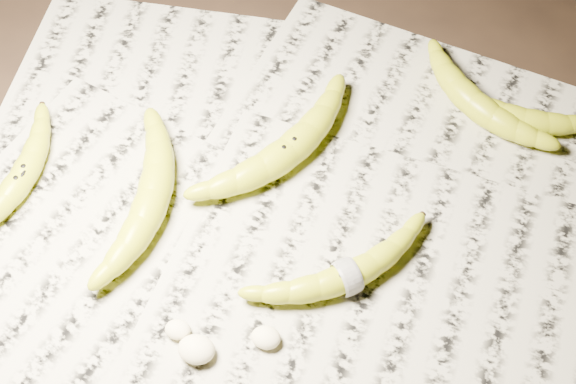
% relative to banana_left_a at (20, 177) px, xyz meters
% --- Properties ---
extents(ground, '(3.00, 3.00, 0.00)m').
position_rel_banana_left_a_xyz_m(ground, '(0.32, -0.00, -0.02)').
color(ground, black).
rests_on(ground, ground).
extents(newspaper_patch, '(0.90, 0.70, 0.01)m').
position_rel_banana_left_a_xyz_m(newspaper_patch, '(0.32, 0.02, -0.02)').
color(newspaper_patch, '#ACA893').
rests_on(newspaper_patch, ground).
extents(banana_left_a, '(0.07, 0.19, 0.03)m').
position_rel_banana_left_a_xyz_m(banana_left_a, '(0.00, 0.00, 0.00)').
color(banana_left_a, '#ADB817').
rests_on(banana_left_a, newspaper_patch).
extents(banana_left_b, '(0.08, 0.22, 0.04)m').
position_rel_banana_left_a_xyz_m(banana_left_b, '(0.16, 0.01, 0.00)').
color(banana_left_b, '#ADB817').
rests_on(banana_left_b, newspaper_patch).
extents(banana_center, '(0.18, 0.23, 0.04)m').
position_rel_banana_left_a_xyz_m(banana_center, '(0.30, 0.11, 0.00)').
color(banana_center, '#ADB817').
rests_on(banana_center, newspaper_patch).
extents(banana_taped, '(0.19, 0.17, 0.03)m').
position_rel_banana_left_a_xyz_m(banana_taped, '(0.41, -0.03, 0.00)').
color(banana_taped, '#ADB817').
rests_on(banana_taped, newspaper_patch).
extents(banana_upper_a, '(0.19, 0.16, 0.04)m').
position_rel_banana_left_a_xyz_m(banana_upper_a, '(0.51, 0.25, 0.00)').
color(banana_upper_a, '#ADB817').
rests_on(banana_upper_a, newspaper_patch).
extents(banana_upper_b, '(0.16, 0.06, 0.03)m').
position_rel_banana_left_a_xyz_m(banana_upper_b, '(0.58, 0.24, -0.00)').
color(banana_upper_b, '#ADB817').
rests_on(banana_upper_b, newspaper_patch).
extents(measuring_tape, '(0.03, 0.04, 0.04)m').
position_rel_banana_left_a_xyz_m(measuring_tape, '(0.41, -0.03, 0.00)').
color(measuring_tape, white).
rests_on(measuring_tape, newspaper_patch).
extents(flesh_chunk_a, '(0.04, 0.03, 0.02)m').
position_rel_banana_left_a_xyz_m(flesh_chunk_a, '(0.27, -0.15, -0.00)').
color(flesh_chunk_a, beige).
rests_on(flesh_chunk_a, newspaper_patch).
extents(flesh_chunk_b, '(0.03, 0.02, 0.02)m').
position_rel_banana_left_a_xyz_m(flesh_chunk_b, '(0.24, -0.14, -0.01)').
color(flesh_chunk_b, beige).
rests_on(flesh_chunk_b, newspaper_patch).
extents(flesh_chunk_c, '(0.03, 0.03, 0.02)m').
position_rel_banana_left_a_xyz_m(flesh_chunk_c, '(0.34, -0.12, -0.01)').
color(flesh_chunk_c, beige).
rests_on(flesh_chunk_c, newspaper_patch).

